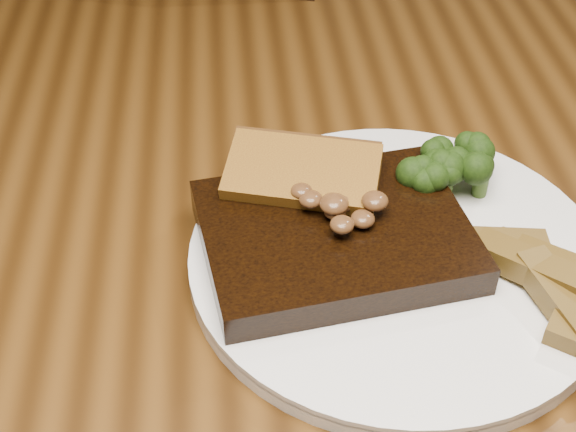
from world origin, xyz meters
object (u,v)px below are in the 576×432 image
object	(u,v)px
dining_table	(287,329)
garlic_bread	(302,198)
plate	(396,260)
steak	(335,237)
chair_far	(180,87)
potato_wedges	(519,254)

from	to	relation	value
dining_table	garlic_bread	world-z (taller)	garlic_bread
plate	garlic_bread	xyz separation A→B (m)	(-0.06, 0.05, 0.02)
garlic_bread	steak	bearing A→B (deg)	-52.84
chair_far	garlic_bread	distance (m)	0.63
plate	garlic_bread	world-z (taller)	garlic_bread
plate	steak	distance (m)	0.05
garlic_bread	potato_wedges	size ratio (longest dim) A/B	1.03
chair_far	potato_wedges	world-z (taller)	chair_far
dining_table	steak	bearing A→B (deg)	-27.94
potato_wedges	steak	bearing A→B (deg)	168.46
plate	garlic_bread	distance (m)	0.09
dining_table	plate	distance (m)	0.13
dining_table	plate	xyz separation A→B (m)	(0.08, -0.02, 0.10)
garlic_bread	potato_wedges	xyz separation A→B (m)	(0.15, -0.07, -0.00)
chair_far	potato_wedges	distance (m)	0.74
steak	plate	bearing A→B (deg)	-17.84
potato_wedges	plate	bearing A→B (deg)	167.08
garlic_bread	plate	bearing A→B (deg)	-24.80
chair_far	plate	bearing A→B (deg)	122.93
chair_far	steak	world-z (taller)	chair_far
garlic_bread	chair_far	bearing A→B (deg)	117.96
chair_far	plate	distance (m)	0.69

